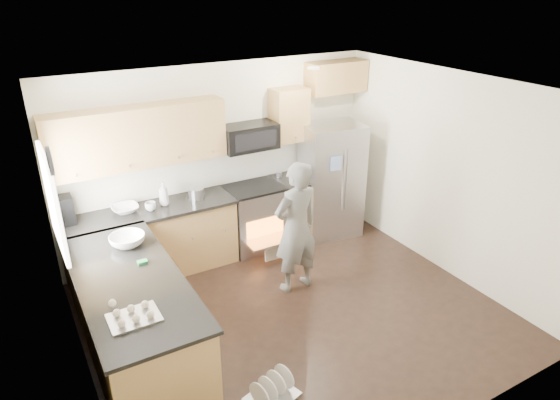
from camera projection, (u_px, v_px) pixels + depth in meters
ground at (295, 314)px, 5.80m from camera, size 4.50×4.50×0.00m
room_shell at (293, 181)px, 5.11m from camera, size 4.54×4.04×2.62m
back_cabinet_run at (188, 196)px, 6.52m from camera, size 4.45×0.64×2.50m
peninsula at (134, 317)px, 5.02m from camera, size 0.96×2.36×1.04m
stove_range at (254, 203)px, 7.02m from camera, size 0.76×0.97×1.79m
refrigerator at (331, 180)px, 7.36m from camera, size 0.93×0.78×1.69m
person at (296, 228)px, 5.98m from camera, size 0.64×0.45×1.67m
dish_rack at (272, 392)px, 4.62m from camera, size 0.53×0.47×0.28m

